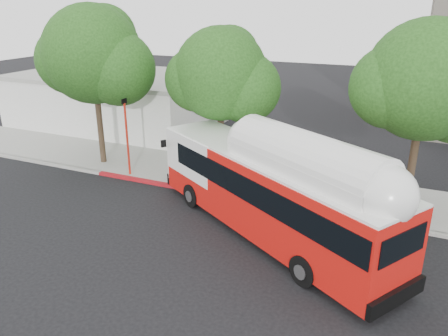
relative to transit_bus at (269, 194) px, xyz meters
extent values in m
plane|color=black|center=(-3.51, -1.01, -1.95)|extent=(120.00, 120.00, 0.00)
cube|color=gray|center=(-3.51, 5.49, -1.87)|extent=(60.00, 5.00, 0.15)
cube|color=gray|center=(-3.51, 2.89, -1.87)|extent=(60.00, 0.30, 0.15)
cube|color=maroon|center=(-6.51, 2.89, -1.87)|extent=(10.00, 0.32, 0.16)
cylinder|color=#2D2116|center=(-12.51, 4.49, 1.09)|extent=(0.36, 0.36, 6.08)
sphere|color=#1A3D11|center=(-12.51, 4.49, 4.89)|extent=(5.80, 5.80, 5.80)
sphere|color=#1A3D11|center=(-10.91, 4.69, 4.13)|extent=(4.35, 4.35, 4.35)
cylinder|color=#2D2116|center=(-4.51, 4.99, 0.77)|extent=(0.36, 0.36, 5.44)
sphere|color=#1A3D11|center=(-4.51, 4.99, 4.17)|extent=(5.00, 5.00, 5.00)
sphere|color=#1A3D11|center=(-3.13, 5.19, 3.49)|extent=(3.75, 3.75, 3.75)
cylinder|color=#2D2116|center=(5.49, 4.79, 0.93)|extent=(0.36, 0.36, 5.76)
sphere|color=#1A3D11|center=(5.49, 4.79, 4.53)|extent=(5.40, 5.40, 5.40)
cube|color=silver|center=(-17.51, 12.99, 0.05)|extent=(16.00, 10.00, 4.00)
cube|color=gray|center=(-17.51, 12.99, 2.15)|extent=(16.20, 10.20, 0.30)
cube|color=red|center=(-0.08, 0.05, 0.01)|extent=(12.59, 9.32, 3.16)
cube|color=black|center=(0.38, -0.24, 0.67)|extent=(11.52, 8.69, 1.03)
cube|color=white|center=(-0.08, 0.05, 1.64)|extent=(12.54, 9.25, 0.11)
cube|color=white|center=(1.76, -1.10, 1.92)|extent=(7.07, 5.54, 0.60)
cube|color=black|center=(-6.14, 3.83, -1.40)|extent=(1.78, 2.13, 0.07)
imported|color=navy|center=(-6.14, 3.83, -0.88)|extent=(1.54, 1.93, 0.98)
cylinder|color=red|center=(-9.68, 3.34, 0.26)|extent=(0.13, 0.13, 4.41)
cube|color=black|center=(-9.68, 3.34, 2.57)|extent=(0.06, 0.44, 0.28)
camera|label=1|loc=(5.11, -16.48, 7.73)|focal=35.00mm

